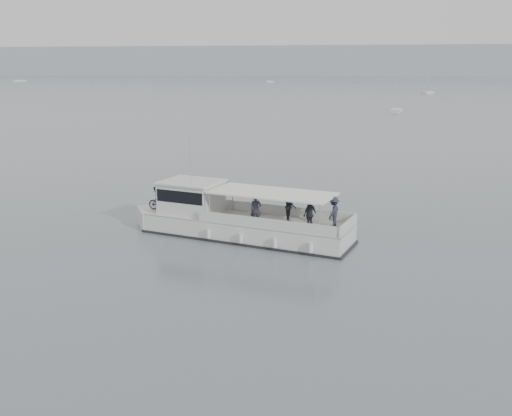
# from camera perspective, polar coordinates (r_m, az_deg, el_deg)

# --- Properties ---
(ground) EXTENTS (1400.00, 1400.00, 0.00)m
(ground) POSITION_cam_1_polar(r_m,az_deg,el_deg) (27.42, 6.57, -4.61)
(ground) COLOR slate
(ground) RESTS_ON ground
(headland) EXTENTS (1400.00, 90.00, 28.00)m
(headland) POSITION_cam_1_polar(r_m,az_deg,el_deg) (586.02, 9.20, 14.28)
(headland) COLOR #939EA8
(headland) RESTS_ON ground
(tour_boat) EXTENTS (12.46, 5.93, 5.25)m
(tour_boat) POSITION_cam_1_polar(r_m,az_deg,el_deg) (30.12, -2.83, -1.12)
(tour_boat) COLOR silver
(tour_boat) RESTS_ON ground
(moored_fleet) EXTENTS (420.31, 356.06, 9.87)m
(moored_fleet) POSITION_cam_1_polar(r_m,az_deg,el_deg) (228.78, 10.21, 11.63)
(moored_fleet) COLOR silver
(moored_fleet) RESTS_ON ground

